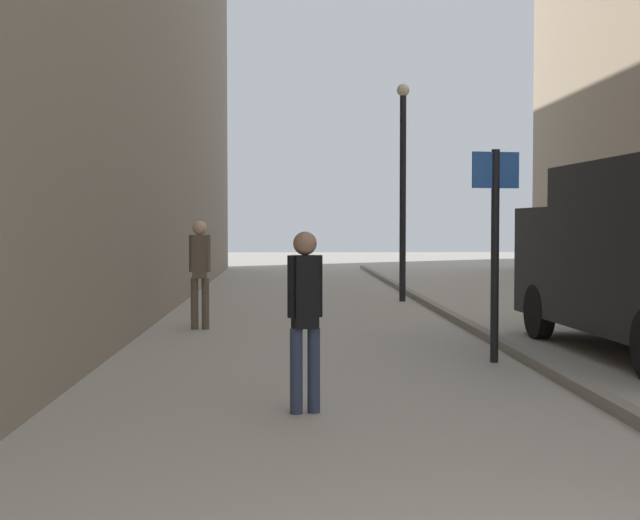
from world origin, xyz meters
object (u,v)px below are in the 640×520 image
(pedestrian_main_foreground, at_px, (200,267))
(street_sign_post, at_px, (495,236))
(pedestrian_mid_block, at_px, (305,309))
(lamp_post, at_px, (403,177))

(pedestrian_main_foreground, relative_size, street_sign_post, 0.67)
(pedestrian_main_foreground, xyz_separation_m, pedestrian_mid_block, (1.55, -6.45, -0.07))
(pedestrian_main_foreground, height_order, street_sign_post, street_sign_post)
(street_sign_post, bearing_deg, pedestrian_mid_block, 40.45)
(lamp_post, bearing_deg, street_sign_post, -90.09)
(street_sign_post, height_order, lamp_post, lamp_post)
(pedestrian_main_foreground, xyz_separation_m, street_sign_post, (3.94, -3.59, 0.54))
(pedestrian_mid_block, bearing_deg, lamp_post, -117.06)
(pedestrian_mid_block, relative_size, street_sign_post, 0.63)
(street_sign_post, bearing_deg, lamp_post, -99.83)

